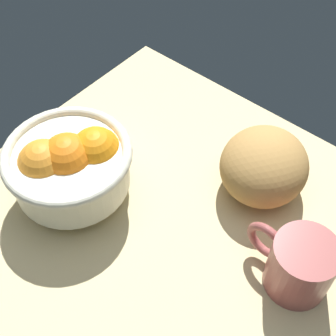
% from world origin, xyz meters
% --- Properties ---
extents(ground_plane, '(0.68, 0.62, 0.03)m').
position_xyz_m(ground_plane, '(0.00, 0.00, -0.01)').
color(ground_plane, '#CEBA84').
extents(fruit_bowl, '(0.19, 0.19, 0.12)m').
position_xyz_m(fruit_bowl, '(-0.01, 0.15, 0.06)').
color(fruit_bowl, silver).
rests_on(fruit_bowl, ground).
extents(bread_loaf, '(0.18, 0.17, 0.10)m').
position_xyz_m(bread_loaf, '(0.19, -0.07, 0.05)').
color(bread_loaf, '#AD8043').
rests_on(bread_loaf, ground).
extents(mug, '(0.09, 0.13, 0.09)m').
position_xyz_m(mug, '(0.08, -0.19, 0.04)').
color(mug, '#9C4E4B').
rests_on(mug, ground).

